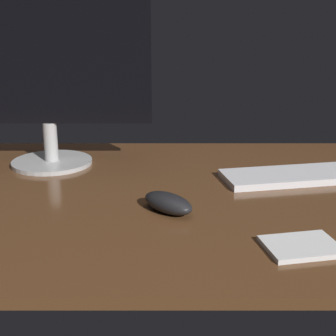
# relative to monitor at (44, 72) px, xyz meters

# --- Properties ---
(desk) EXTENTS (1.40, 0.84, 0.02)m
(desk) POSITION_rel_monitor_xyz_m (0.30, -0.21, -0.24)
(desk) COLOR brown
(desk) RESTS_ON ground
(monitor) EXTENTS (0.52, 0.20, 0.42)m
(monitor) POSITION_rel_monitor_xyz_m (0.00, 0.00, 0.00)
(monitor) COLOR #B7B7B7
(monitor) RESTS_ON desk
(keyboard) EXTENTS (0.44, 0.20, 0.02)m
(keyboard) POSITION_rel_monitor_xyz_m (0.64, -0.11, -0.23)
(keyboard) COLOR white
(keyboard) RESTS_ON desk
(computer_mouse) EXTENTS (0.12, 0.12, 0.04)m
(computer_mouse) POSITION_rel_monitor_xyz_m (0.30, -0.32, -0.22)
(computer_mouse) COLOR black
(computer_mouse) RESTS_ON desk
(notepad) EXTENTS (0.14, 0.11, 0.01)m
(notepad) POSITION_rel_monitor_xyz_m (0.52, -0.48, -0.23)
(notepad) COLOR white
(notepad) RESTS_ON desk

